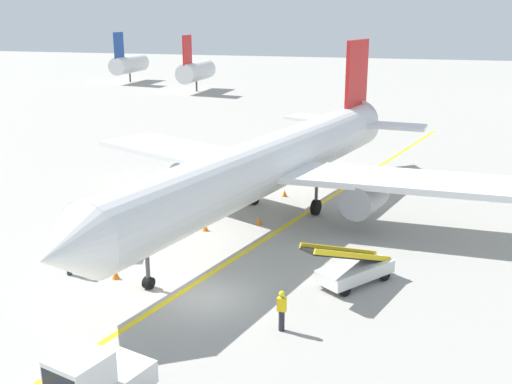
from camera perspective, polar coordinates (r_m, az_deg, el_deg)
The scene contains 13 objects.
ground_plane at distance 27.64m, azimuth -4.60°, elevation -9.71°, with size 300.00×300.00×0.00m, color #9E9B93.
taxi_line_yellow at distance 31.97m, azimuth -1.62°, elevation -5.92°, with size 0.30×80.00×0.01m, color yellow.
airliner at distance 37.21m, azimuth 1.66°, elevation 2.81°, with size 27.91×34.92×10.10m.
baggage_tug_near_wing at distance 33.24m, azimuth -14.16°, elevation -3.84°, with size 1.99×2.69×2.10m.
belt_loader_forward_hold at distance 28.89m, azimuth 9.01°, elevation -6.98°, with size 3.96×4.77×2.59m.
ground_crew_marshaller at distance 24.57m, azimuth 2.39°, elevation -10.79°, with size 0.36×0.24×1.70m.
ground_crew_wing_walker at distance 30.76m, azimuth -16.99°, elevation -5.77°, with size 0.36×0.24×1.70m.
safety_cone_nose_left at distance 35.59m, azimuth -4.71°, elevation -3.25°, with size 0.36×0.36×0.44m, color orange.
safety_cone_nose_right at distance 36.49m, azimuth 0.30°, elevation -2.69°, with size 0.36×0.36×0.44m, color orange.
safety_cone_wingtip_left at distance 42.05m, azimuth 2.66°, elevation -0.12°, with size 0.36×0.36×0.44m, color orange.
safety_cone_wingtip_right at distance 30.03m, azimuth -12.84°, elevation -7.43°, with size 0.36×0.36×0.44m, color orange.
distant_aircraft_far_left at distance 114.25m, azimuth -11.67°, elevation 11.53°, with size 3.00×10.10×8.80m.
distant_aircraft_mid_left at distance 99.04m, azimuth -5.58°, elevation 11.09°, with size 3.00×10.10×8.80m.
Camera 1 is at (8.78, -23.24, 12.10)m, focal length 43.26 mm.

